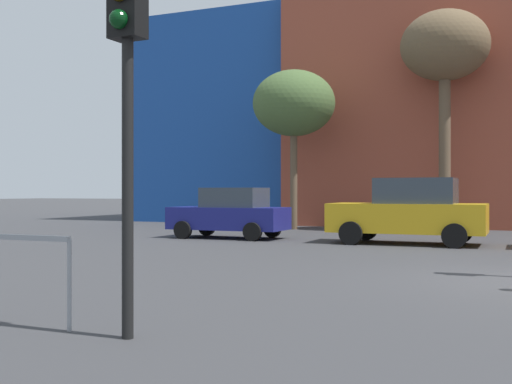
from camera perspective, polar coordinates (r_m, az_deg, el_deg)
name	(u,v)px	position (r m, az deg, el deg)	size (l,w,h in m)	color
parked_car_0	(230,213)	(20.44, -2.38, -1.93)	(3.79, 1.86, 1.64)	navy
parked_car_1	(409,211)	(18.71, 13.74, -1.71)	(4.40, 2.15, 1.90)	gold
traffic_light_near_left	(126,54)	(6.75, -11.69, 12.17)	(0.37, 0.37, 3.99)	black
bare_tree_0	(445,49)	(25.69, 16.75, 12.28)	(3.35, 3.35, 8.46)	brown
bare_tree_1	(294,104)	(25.57, 3.45, 7.97)	(3.32, 3.32, 6.41)	brown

